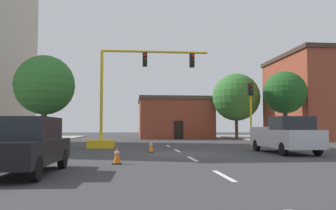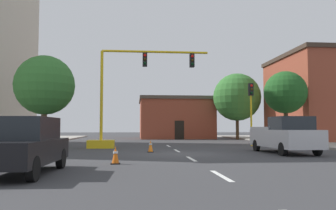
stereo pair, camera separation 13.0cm
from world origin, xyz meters
name	(u,v)px [view 1 (the left image)]	position (x,y,z in m)	size (l,w,h in m)	color
ground_plane	(183,154)	(0.00, 0.00, 0.00)	(160.00, 160.00, 0.00)	#38383A
sidewalk_right	(328,144)	(12.82, 8.00, 0.07)	(6.00, 56.00, 0.14)	#9E998E
lane_stripe_seg_1	(224,176)	(0.00, -8.50, 0.00)	(0.16, 2.40, 0.01)	silver
lane_stripe_seg_2	(192,159)	(0.00, -3.00, 0.00)	(0.16, 2.40, 0.01)	silver
lane_stripe_seg_3	(177,151)	(0.00, 2.50, 0.00)	(0.16, 2.40, 0.01)	silver
lane_stripe_seg_4	(168,146)	(0.00, 8.00, 0.00)	(0.16, 2.40, 0.01)	silver
building_brick_center	(174,118)	(2.64, 26.90, 2.61)	(9.31, 9.73, 5.19)	brown
traffic_signal_gantry	(116,116)	(-3.83, 5.69, 2.20)	(8.35, 1.20, 6.83)	yellow
traffic_light_pole_right	(251,100)	(6.30, 7.29, 3.53)	(0.32, 0.47, 4.80)	yellow
tree_right_mid	(285,93)	(10.26, 10.03, 4.39)	(3.63, 3.63, 6.23)	#4C3823
tree_left_near	(45,85)	(-8.36, 4.34, 4.12)	(3.82, 3.82, 6.05)	brown
tree_right_far	(236,97)	(9.29, 21.05, 4.93)	(5.54, 5.54, 7.71)	#4C3823
pickup_truck_silver	(285,135)	(5.67, -0.07, 0.97)	(2.08, 5.43, 1.99)	#BCBCC1
sedan_black_near_left	(24,145)	(-5.98, -7.59, 0.89)	(1.98, 4.55, 1.74)	black
traffic_cone_roadside_a	(151,146)	(-1.65, 1.42, 0.35)	(0.36, 0.36, 0.72)	black
traffic_cone_roadside_b	(117,155)	(-3.29, -4.92, 0.35)	(0.36, 0.36, 0.71)	black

